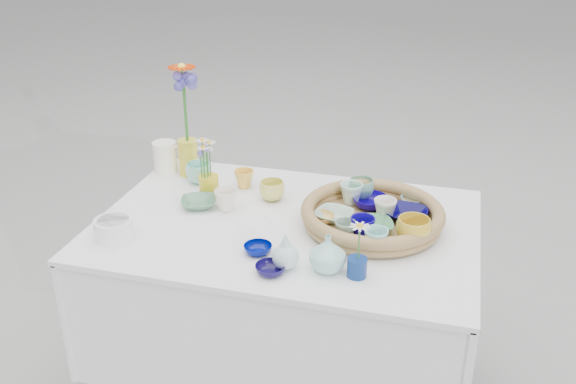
# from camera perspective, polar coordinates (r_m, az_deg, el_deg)

# --- Properties ---
(wicker_tray) EXTENTS (0.47, 0.47, 0.08)m
(wicker_tray) POSITION_cam_1_polar(r_m,az_deg,el_deg) (2.13, 7.49, -2.13)
(wicker_tray) COLOR brown
(wicker_tray) RESTS_ON display_table
(tray_ceramic_0) EXTENTS (0.15, 0.15, 0.04)m
(tray_ceramic_0) POSITION_cam_1_polar(r_m,az_deg,el_deg) (2.23, 7.34, -0.90)
(tray_ceramic_0) COLOR #0E0072
(tray_ceramic_0) RESTS_ON wicker_tray
(tray_ceramic_1) EXTENTS (0.15, 0.15, 0.03)m
(tray_ceramic_1) POSITION_cam_1_polar(r_m,az_deg,el_deg) (2.17, 10.53, -1.97)
(tray_ceramic_1) COLOR #030038
(tray_ceramic_1) RESTS_ON wicker_tray
(tray_ceramic_2) EXTENTS (0.11, 0.11, 0.09)m
(tray_ceramic_2) POSITION_cam_1_polar(r_m,az_deg,el_deg) (2.02, 11.08, -3.42)
(tray_ceramic_2) COLOR gold
(tray_ceramic_2) RESTS_ON wicker_tray
(tray_ceramic_3) EXTENTS (0.16, 0.16, 0.03)m
(tray_ceramic_3) POSITION_cam_1_polar(r_m,az_deg,el_deg) (2.08, 7.59, -3.00)
(tray_ceramic_3) COLOR #4B975F
(tray_ceramic_3) RESTS_ON wicker_tray
(tray_ceramic_4) EXTENTS (0.08, 0.08, 0.06)m
(tray_ceramic_4) POSITION_cam_1_polar(r_m,az_deg,el_deg) (2.02, 5.10, -3.41)
(tray_ceramic_4) COLOR gray
(tray_ceramic_4) RESTS_ON wicker_tray
(tray_ceramic_5) EXTENTS (0.15, 0.15, 0.03)m
(tray_ceramic_5) POSITION_cam_1_polar(r_m,az_deg,el_deg) (2.14, 4.12, -2.09)
(tray_ceramic_5) COLOR #96BAA8
(tray_ceramic_5) RESTS_ON wicker_tray
(tray_ceramic_6) EXTENTS (0.09, 0.09, 0.07)m
(tray_ceramic_6) POSITION_cam_1_polar(r_m,az_deg,el_deg) (2.24, 5.65, -0.13)
(tray_ceramic_6) COLOR silver
(tray_ceramic_6) RESTS_ON wicker_tray
(tray_ceramic_7) EXTENTS (0.08, 0.08, 0.07)m
(tray_ceramic_7) POSITION_cam_1_polar(r_m,az_deg,el_deg) (2.15, 8.61, -1.52)
(tray_ceramic_7) COLOR white
(tray_ceramic_7) RESTS_ON wicker_tray
(tray_ceramic_8) EXTENTS (0.12, 0.12, 0.03)m
(tray_ceramic_8) POSITION_cam_1_polar(r_m,az_deg,el_deg) (2.28, 11.06, -0.73)
(tray_ceramic_8) COLOR #97D7F0
(tray_ceramic_8) RESTS_ON wicker_tray
(tray_ceramic_9) EXTENTS (0.10, 0.10, 0.07)m
(tray_ceramic_9) POSITION_cam_1_polar(r_m,az_deg,el_deg) (2.02, 6.64, -3.19)
(tray_ceramic_9) COLOR #0D0276
(tray_ceramic_9) RESTS_ON wicker_tray
(tray_ceramic_10) EXTENTS (0.10, 0.10, 0.03)m
(tray_ceramic_10) POSITION_cam_1_polar(r_m,az_deg,el_deg) (2.12, 3.05, -2.33)
(tray_ceramic_10) COLOR #E2AA50
(tray_ceramic_10) RESTS_ON wicker_tray
(tray_ceramic_11) EXTENTS (0.09, 0.09, 0.07)m
(tray_ceramic_11) POSITION_cam_1_polar(r_m,az_deg,el_deg) (1.97, 7.83, -4.23)
(tray_ceramic_11) COLOR #85D2CD
(tray_ceramic_11) RESTS_ON wicker_tray
(tray_ceramic_12) EXTENTS (0.10, 0.10, 0.07)m
(tray_ceramic_12) POSITION_cam_1_polar(r_m,az_deg,el_deg) (2.29, 6.52, 0.29)
(tray_ceramic_12) COLOR #639F7E
(tray_ceramic_12) RESTS_ON wicker_tray
(loose_ceramic_0) EXTENTS (0.09, 0.09, 0.07)m
(loose_ceramic_0) POSITION_cam_1_polar(r_m,az_deg,el_deg) (2.41, -3.92, 1.18)
(loose_ceramic_0) COLOR yellow
(loose_ceramic_0) RESTS_ON display_table
(loose_ceramic_1) EXTENTS (0.12, 0.12, 0.07)m
(loose_ceramic_1) POSITION_cam_1_polar(r_m,az_deg,el_deg) (2.30, -1.43, 0.13)
(loose_ceramic_1) COLOR #D4CC59
(loose_ceramic_1) RESTS_ON display_table
(loose_ceramic_2) EXTENTS (0.16, 0.16, 0.03)m
(loose_ceramic_2) POSITION_cam_1_polar(r_m,az_deg,el_deg) (2.28, -7.95, -0.95)
(loose_ceramic_2) COLOR #518360
(loose_ceramic_2) RESTS_ON display_table
(loose_ceramic_3) EXTENTS (0.08, 0.08, 0.07)m
(loose_ceramic_3) POSITION_cam_1_polar(r_m,az_deg,el_deg) (2.24, -5.52, -0.71)
(loose_ceramic_3) COLOR white
(loose_ceramic_3) RESTS_ON display_table
(loose_ceramic_4) EXTENTS (0.09, 0.09, 0.03)m
(loose_ceramic_4) POSITION_cam_1_polar(r_m,az_deg,el_deg) (1.98, -2.69, -5.09)
(loose_ceramic_4) COLOR #000B6C
(loose_ceramic_4) RESTS_ON display_table
(loose_ceramic_5) EXTENTS (0.11, 0.11, 0.08)m
(loose_ceramic_5) POSITION_cam_1_polar(r_m,az_deg,el_deg) (2.46, -7.93, 1.69)
(loose_ceramic_5) COLOR #91E0CC
(loose_ceramic_5) RESTS_ON display_table
(loose_ceramic_6) EXTENTS (0.12, 0.12, 0.03)m
(loose_ceramic_6) POSITION_cam_1_polar(r_m,az_deg,el_deg) (1.88, -1.58, -6.88)
(loose_ceramic_6) COLOR #0F093E
(loose_ceramic_6) RESTS_ON display_table
(fluted_bowl) EXTENTS (0.13, 0.13, 0.07)m
(fluted_bowl) POSITION_cam_1_polar(r_m,az_deg,el_deg) (2.12, -15.21, -3.17)
(fluted_bowl) COLOR white
(fluted_bowl) RESTS_ON display_table
(bud_vase_paleblue) EXTENTS (0.08, 0.08, 0.12)m
(bud_vase_paleblue) POSITION_cam_1_polar(r_m,az_deg,el_deg) (1.88, -0.23, -5.20)
(bud_vase_paleblue) COLOR silver
(bud_vase_paleblue) RESTS_ON display_table
(bud_vase_seafoam) EXTENTS (0.14, 0.14, 0.11)m
(bud_vase_seafoam) POSITION_cam_1_polar(r_m,az_deg,el_deg) (1.87, 3.54, -5.46)
(bud_vase_seafoam) COLOR #97D3C9
(bud_vase_seafoam) RESTS_ON display_table
(bud_vase_cobalt) EXTENTS (0.07, 0.07, 0.06)m
(bud_vase_cobalt) POSITION_cam_1_polar(r_m,az_deg,el_deg) (1.87, 6.15, -6.67)
(bud_vase_cobalt) COLOR navy
(bud_vase_cobalt) RESTS_ON display_table
(single_daisy) EXTENTS (0.08, 0.08, 0.12)m
(single_daisy) POSITION_cam_1_polar(r_m,az_deg,el_deg) (1.83, 6.32, -4.48)
(single_daisy) COLOR white
(single_daisy) RESTS_ON bud_vase_cobalt
(tall_vase_yellow) EXTENTS (0.08, 0.08, 0.14)m
(tall_vase_yellow) POSITION_cam_1_polar(r_m,az_deg,el_deg) (2.53, -8.85, 3.07)
(tall_vase_yellow) COLOR yellow
(tall_vase_yellow) RESTS_ON display_table
(gerbera) EXTENTS (0.15, 0.15, 0.31)m
(gerbera) POSITION_cam_1_polar(r_m,az_deg,el_deg) (2.45, -9.21, 7.64)
(gerbera) COLOR red
(gerbera) RESTS_ON tall_vase_yellow
(hydrangea) EXTENTS (0.09, 0.09, 0.32)m
(hydrangea) POSITION_cam_1_polar(r_m,az_deg,el_deg) (2.47, -9.06, 7.13)
(hydrangea) COLOR #443E9C
(hydrangea) RESTS_ON tall_vase_yellow
(white_pitcher) EXTENTS (0.15, 0.12, 0.12)m
(white_pitcher) POSITION_cam_1_polar(r_m,az_deg,el_deg) (2.57, -10.87, 3.05)
(white_pitcher) COLOR white
(white_pitcher) RESTS_ON display_table
(daisy_cup) EXTENTS (0.09, 0.09, 0.08)m
(daisy_cup) POSITION_cam_1_polar(r_m,az_deg,el_deg) (2.35, -7.04, 0.57)
(daisy_cup) COLOR gold
(daisy_cup) RESTS_ON display_table
(daisy_posy) EXTENTS (0.10, 0.10, 0.15)m
(daisy_posy) POSITION_cam_1_polar(r_m,az_deg,el_deg) (2.30, -7.19, 3.06)
(daisy_posy) COLOR white
(daisy_posy) RESTS_ON daisy_cup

